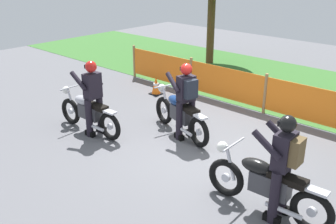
{
  "coord_description": "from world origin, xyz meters",
  "views": [
    {
      "loc": [
        4.41,
        -5.89,
        3.73
      ],
      "look_at": [
        -0.34,
        -0.72,
        0.9
      ],
      "focal_mm": 41.21,
      "sensor_mm": 36.0,
      "label": 1
    }
  ],
  "objects_px": {
    "motorcycle_lead": "(266,185)",
    "rider_third": "(93,95)",
    "motorcycle_third": "(88,112)",
    "rider_trailing": "(186,97)",
    "rider_lead": "(283,163)",
    "motorcycle_trailing": "(180,114)",
    "traffic_cone": "(156,86)"
  },
  "relations": [
    {
      "from": "rider_trailing",
      "to": "rider_third",
      "type": "height_order",
      "value": "same"
    },
    {
      "from": "rider_trailing",
      "to": "traffic_cone",
      "type": "bearing_deg",
      "value": -16.93
    },
    {
      "from": "motorcycle_trailing",
      "to": "rider_lead",
      "type": "distance_m",
      "value": 3.37
    },
    {
      "from": "traffic_cone",
      "to": "rider_trailing",
      "type": "bearing_deg",
      "value": -33.34
    },
    {
      "from": "motorcycle_trailing",
      "to": "rider_third",
      "type": "relative_size",
      "value": 1.21
    },
    {
      "from": "motorcycle_lead",
      "to": "traffic_cone",
      "type": "height_order",
      "value": "motorcycle_lead"
    },
    {
      "from": "rider_trailing",
      "to": "traffic_cone",
      "type": "height_order",
      "value": "rider_trailing"
    },
    {
      "from": "motorcycle_third",
      "to": "rider_trailing",
      "type": "relative_size",
      "value": 1.19
    },
    {
      "from": "motorcycle_trailing",
      "to": "motorcycle_third",
      "type": "height_order",
      "value": "motorcycle_trailing"
    },
    {
      "from": "motorcycle_lead",
      "to": "rider_lead",
      "type": "bearing_deg",
      "value": -179.49
    },
    {
      "from": "motorcycle_lead",
      "to": "traffic_cone",
      "type": "bearing_deg",
      "value": -31.72
    },
    {
      "from": "motorcycle_lead",
      "to": "rider_lead",
      "type": "xyz_separation_m",
      "value": [
        0.23,
        0.01,
        0.47
      ]
    },
    {
      "from": "motorcycle_trailing",
      "to": "motorcycle_third",
      "type": "distance_m",
      "value": 2.08
    },
    {
      "from": "motorcycle_lead",
      "to": "rider_third",
      "type": "relative_size",
      "value": 1.24
    },
    {
      "from": "motorcycle_third",
      "to": "rider_third",
      "type": "relative_size",
      "value": 1.19
    },
    {
      "from": "motorcycle_lead",
      "to": "rider_trailing",
      "type": "bearing_deg",
      "value": -27.39
    },
    {
      "from": "traffic_cone",
      "to": "rider_lead",
      "type": "bearing_deg",
      "value": -28.03
    },
    {
      "from": "rider_lead",
      "to": "rider_trailing",
      "type": "distance_m",
      "value": 3.11
    },
    {
      "from": "motorcycle_trailing",
      "to": "rider_lead",
      "type": "height_order",
      "value": "rider_lead"
    },
    {
      "from": "motorcycle_trailing",
      "to": "rider_lead",
      "type": "relative_size",
      "value": 1.21
    },
    {
      "from": "motorcycle_trailing",
      "to": "motorcycle_third",
      "type": "relative_size",
      "value": 1.01
    },
    {
      "from": "motorcycle_lead",
      "to": "rider_trailing",
      "type": "relative_size",
      "value": 1.24
    },
    {
      "from": "motorcycle_trailing",
      "to": "traffic_cone",
      "type": "bearing_deg",
      "value": -18.33
    },
    {
      "from": "motorcycle_trailing",
      "to": "traffic_cone",
      "type": "height_order",
      "value": "motorcycle_trailing"
    },
    {
      "from": "motorcycle_lead",
      "to": "rider_lead",
      "type": "distance_m",
      "value": 0.52
    },
    {
      "from": "rider_trailing",
      "to": "motorcycle_third",
      "type": "bearing_deg",
      "value": 50.18
    },
    {
      "from": "rider_lead",
      "to": "rider_trailing",
      "type": "bearing_deg",
      "value": -25.42
    },
    {
      "from": "rider_third",
      "to": "motorcycle_third",
      "type": "bearing_deg",
      "value": 0.57
    },
    {
      "from": "motorcycle_lead",
      "to": "rider_third",
      "type": "bearing_deg",
      "value": -2.54
    },
    {
      "from": "motorcycle_third",
      "to": "traffic_cone",
      "type": "bearing_deg",
      "value": -79.34
    },
    {
      "from": "rider_trailing",
      "to": "traffic_cone",
      "type": "xyz_separation_m",
      "value": [
        -2.52,
        1.66,
        -0.69
      ]
    },
    {
      "from": "rider_lead",
      "to": "motorcycle_lead",
      "type": "bearing_deg",
      "value": 0.51
    }
  ]
}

